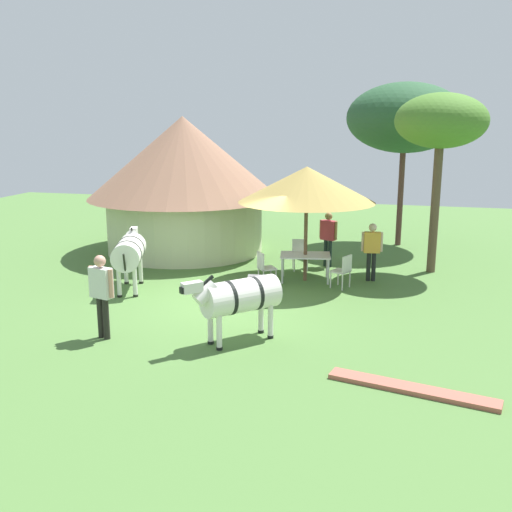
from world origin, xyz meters
The scene contains 16 objects.
ground_plane centered at (0.00, 0.00, 0.00)m, with size 36.00×36.00×0.00m, color #4B7237.
thatched_hut centered at (-3.01, 5.18, 2.45)m, with size 6.35×6.35×4.47m.
shade_umbrella centered at (1.55, 2.43, 2.67)m, with size 3.71×3.71×3.15m.
patio_dining_table centered at (1.55, 2.43, 0.65)m, with size 1.49×1.07×0.74m.
patio_chair_near_hut centered at (1.20, 3.59, 0.52)m, with size 0.54×0.53×0.90m.
patio_chair_west_end centered at (0.55, 1.74, 0.52)m, with size 0.60×0.60×0.90m.
patio_chair_east_end centered at (2.66, 1.92, 0.52)m, with size 0.57×0.58×0.90m.
guest_beside_umbrella centered at (3.33, 2.83, 0.97)m, with size 0.58×0.25×1.61m.
guest_behind_table centered at (1.96, 4.14, 1.00)m, with size 0.56×0.36×1.66m.
standing_watcher centered at (-1.72, -2.93, 1.05)m, with size 0.61×0.34×1.75m.
striped_lounge_chair centered at (0.73, 0.07, 0.25)m, with size 0.60×0.84×0.62m.
zebra_nearest_camera centered at (1.01, -2.44, 0.94)m, with size 1.73×1.77×1.48m.
zebra_by_umbrella centered at (-2.75, 0.44, 1.01)m, with size 1.19×2.21×1.55m.
acacia_tree_left_background centered at (4.99, 4.27, 4.28)m, with size 2.55×2.55×5.10m.
acacia_tree_behind_hut centered at (3.99, 7.89, 4.40)m, with size 3.94×3.94×5.60m.
brick_patio_kerb centered at (4.39, -3.88, 0.04)m, with size 2.80×0.36×0.08m, color #A65948.
Camera 1 is at (4.07, -13.21, 4.42)m, focal length 41.26 mm.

